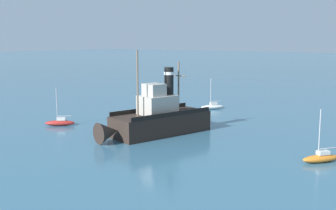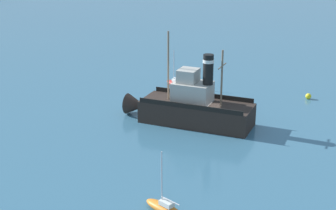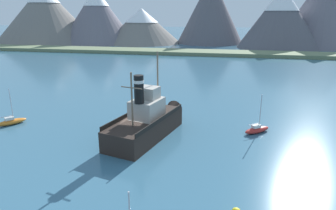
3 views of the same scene
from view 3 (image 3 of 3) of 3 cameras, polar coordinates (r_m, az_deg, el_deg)
ground_plane at (r=35.57m, az=-6.60°, el=-6.77°), size 600.00×600.00×0.00m
mountain_ridge at (r=146.22m, az=5.21°, el=16.77°), size 206.91×62.90×32.50m
shoreline_strip at (r=111.22m, az=6.24°, el=9.93°), size 240.00×12.00×1.20m
old_tugboat at (r=36.25m, az=-3.88°, el=-3.10°), size 7.19×14.79×9.90m
sailboat_red at (r=39.09m, az=16.58°, el=-4.47°), size 3.60×3.30×4.90m
sailboat_orange at (r=45.31m, az=-27.68°, el=-2.79°), size 3.11×3.73×4.90m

